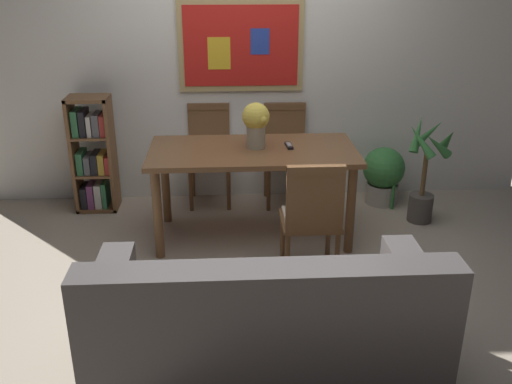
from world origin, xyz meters
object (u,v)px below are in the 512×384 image
Objects in this scene: dining_chair_far_right at (285,145)px; bookshelf at (93,157)px; leather_couch at (265,331)px; potted_ivy at (383,174)px; potted_palm at (425,176)px; dining_chair_far_left at (209,146)px; dining_chair_near_right at (312,213)px; tv_remote at (289,146)px; dining_table at (253,161)px; flower_vase at (256,122)px.

bookshelf is at bearing -176.54° from dining_chair_far_right.
leather_couch is 2.67m from potted_ivy.
leather_couch is at bearing -127.75° from potted_palm.
leather_couch is at bearing -82.34° from dining_chair_far_left.
dining_chair_near_right reaches higher than potted_ivy.
tv_remote is (-0.08, 0.79, 0.23)m from dining_chair_near_right.
dining_chair_near_right is at bearing -122.63° from potted_ivy.
bookshelf is (-1.39, 0.64, -0.16)m from dining_table.
dining_chair_far_right is at bearing 81.74° from leather_couch.
bookshelf is (-1.75, 1.39, -0.04)m from dining_chair_near_right.
dining_chair_far_left is 1.00× the size of dining_chair_near_right.
flower_vase is at bearing 88.36° from leather_couch.
potted_palm is at bearing 52.25° from leather_couch.
leather_couch is (-0.39, -0.98, -0.22)m from dining_chair_near_right.
dining_chair_near_right is at bearing 68.55° from leather_couch.
bookshelf is (-1.72, -0.10, -0.04)m from dining_chair_far_right.
dining_table is at bearing -24.84° from bookshelf.
dining_chair_near_right is at bearing -64.07° from dining_table.
bookshelf reaches higher than dining_table.
tv_remote is (0.31, 1.77, 0.45)m from leather_couch.
dining_table is 1.78× the size of dining_chair_far_left.
dining_chair_far_left is 1.93m from potted_palm.
dining_chair_near_right is 1.47m from potted_palm.
leather_couch is 1.85m from tv_remote.
dining_chair_near_right reaches higher than tv_remote.
potted_palm is at bearing -17.52° from dining_chair_far_left.
potted_palm reaches higher than dining_chair_near_right.
dining_chair_near_right is 0.95m from flower_vase.
dining_chair_far_right is 0.88× the size of bookshelf.
tv_remote is (0.65, -0.74, 0.23)m from dining_chair_far_left.
dining_chair_far_left is at bearing 114.77° from dining_table.
dining_chair_far_left reaches higher than dining_table.
potted_palm is at bearing 6.47° from flower_vase.
potted_ivy is 0.61× the size of potted_palm.
flower_vase is at bearing -113.60° from dining_chair_far_right.
dining_chair_far_right is 5.73× the size of tv_remote.
potted_palm is (1.14, -0.54, -0.12)m from dining_chair_far_right.
tv_remote is (-0.05, -0.71, 0.23)m from dining_chair_far_right.
dining_table is 0.87m from dining_chair_far_left.
bookshelf is at bearing 179.54° from potted_ivy.
potted_palm is (1.47, 0.20, -0.23)m from dining_table.
potted_palm reaches higher than tv_remote.
tv_remote is (1.68, -0.60, 0.27)m from bookshelf.
potted_palm is 1.55m from flower_vase.
flower_vase is (-0.34, 0.79, 0.42)m from dining_chair_near_right.
dining_table is 0.84m from dining_chair_near_right.
dining_chair_far_right is 2.55× the size of flower_vase.
potted_palm is 2.60× the size of flower_vase.
dining_chair_near_right is 2.24m from bookshelf.
leather_couch is at bearing -111.45° from dining_chair_near_right.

